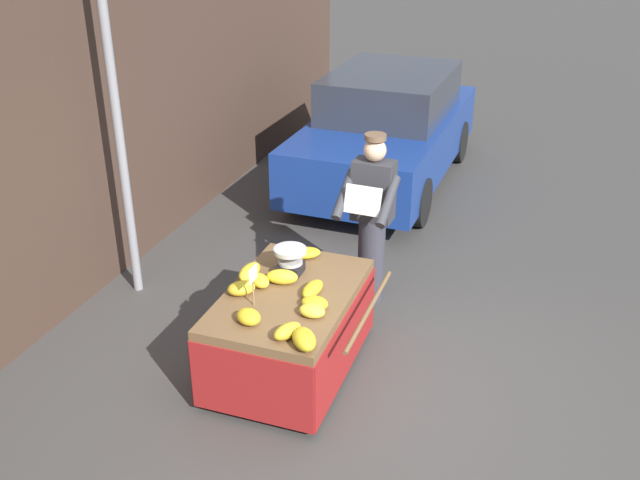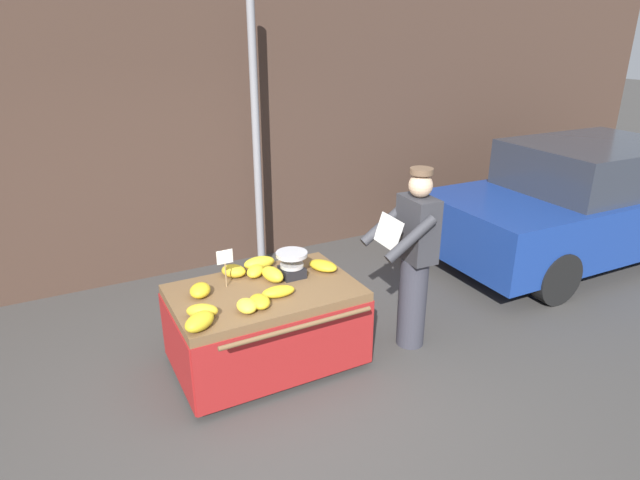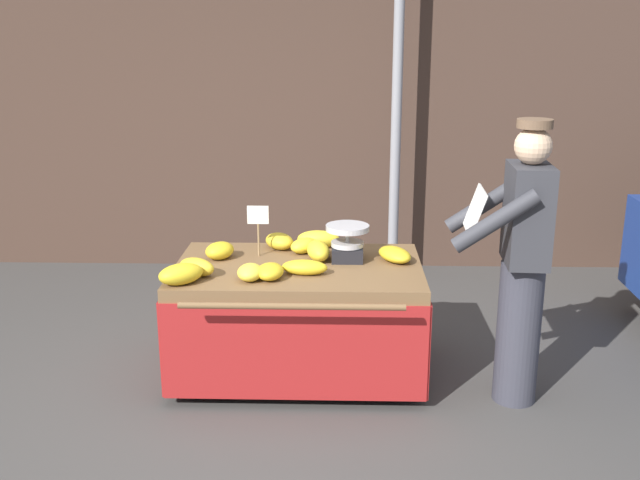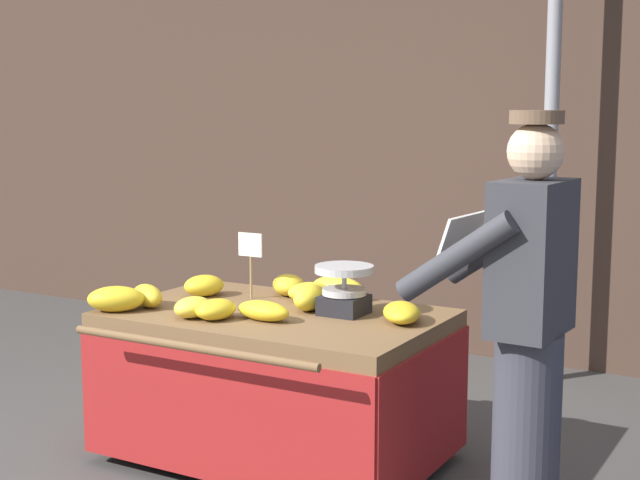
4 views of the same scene
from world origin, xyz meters
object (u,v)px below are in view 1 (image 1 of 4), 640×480
object	(u,v)px
banana_bunch_1	(250,272)
banana_bunch_4	(282,277)
price_sign	(253,278)
banana_bunch_9	(312,311)
banana_bunch_10	(287,331)
banana_bunch_2	(249,317)
parked_car	(387,129)
banana_bunch_8	(305,253)
weighing_scale	(290,261)
banana_bunch_5	(304,339)
street_pole	(120,144)
banana_bunch_0	(315,303)
banana_bunch_6	(313,289)
banana_bunch_7	(260,280)
banana_cart	(290,315)
banana_bunch_3	(241,288)
vendor_person	(372,220)

from	to	relation	value
banana_bunch_1	banana_bunch_4	world-z (taller)	banana_bunch_4
price_sign	banana_bunch_4	xyz separation A→B (m)	(0.40, -0.08, -0.19)
banana_bunch_9	banana_bunch_10	world-z (taller)	banana_bunch_10
banana_bunch_2	parked_car	distance (m)	5.01
banana_bunch_8	price_sign	bearing A→B (deg)	174.26
weighing_scale	banana_bunch_5	bearing A→B (deg)	-153.31
price_sign	banana_bunch_9	xyz separation A→B (m)	(0.00, -0.48, -0.20)
street_pole	banana_bunch_4	distance (m)	2.10
banana_bunch_4	banana_bunch_2	bearing A→B (deg)	179.04
street_pole	banana_bunch_0	distance (m)	2.54
parked_car	price_sign	bearing A→B (deg)	-177.95
price_sign	banana_bunch_6	size ratio (longest dim) A/B	1.21
banana_bunch_7	banana_bunch_10	xyz separation A→B (m)	(-0.63, -0.50, 0.01)
street_pole	banana_bunch_6	size ratio (longest dim) A/B	11.13
weighing_scale	banana_bunch_10	size ratio (longest dim) A/B	1.15
weighing_scale	banana_bunch_2	world-z (taller)	weighing_scale
banana_cart	banana_bunch_0	size ratio (longest dim) A/B	7.31
street_pole	price_sign	size ratio (longest dim) A/B	9.16
banana_bunch_0	banana_bunch_6	distance (m)	0.22
street_pole	banana_bunch_10	bearing A→B (deg)	-121.51
banana_bunch_10	street_pole	bearing A→B (deg)	58.49
banana_bunch_5	banana_bunch_6	distance (m)	0.74
banana_bunch_6	banana_bunch_10	size ratio (longest dim) A/B	1.15
banana_bunch_0	banana_bunch_3	size ratio (longest dim) A/B	0.95
banana_bunch_2	banana_bunch_5	bearing A→B (deg)	-106.45
banana_bunch_4	banana_bunch_3	bearing A→B (deg)	138.13
price_sign	street_pole	bearing A→B (deg)	60.36
banana_bunch_8	weighing_scale	bearing A→B (deg)	177.47
price_sign	banana_bunch_8	distance (m)	0.92
weighing_scale	banana_bunch_9	xyz separation A→B (m)	(-0.58, -0.41, -0.07)
weighing_scale	vendor_person	size ratio (longest dim) A/B	0.16
price_sign	banana_bunch_2	bearing A→B (deg)	-165.05
banana_bunch_3	banana_bunch_5	distance (m)	0.90
banana_bunch_0	banana_bunch_7	distance (m)	0.58
street_pole	banana_bunch_7	size ratio (longest dim) A/B	14.22
weighing_scale	banana_bunch_3	bearing A→B (deg)	152.18
banana_cart	banana_bunch_1	world-z (taller)	banana_bunch_1
price_sign	vendor_person	world-z (taller)	vendor_person
price_sign	banana_bunch_4	world-z (taller)	price_sign
weighing_scale	banana_bunch_9	size ratio (longest dim) A/B	1.36
banana_bunch_4	banana_bunch_0	bearing A→B (deg)	-125.61
weighing_scale	banana_bunch_1	xyz separation A→B (m)	(-0.19, 0.29, -0.06)
banana_bunch_4	parked_car	bearing A→B (deg)	3.25
parked_car	weighing_scale	bearing A→B (deg)	-176.62
banana_bunch_6	banana_bunch_1	bearing A→B (deg)	83.42
banana_bunch_3	banana_bunch_4	size ratio (longest dim) A/B	0.87
banana_bunch_1	vendor_person	world-z (taller)	vendor_person
banana_bunch_4	banana_bunch_6	size ratio (longest dim) A/B	0.93
banana_bunch_0	banana_bunch_5	world-z (taller)	banana_bunch_5
vendor_person	banana_bunch_5	bearing A→B (deg)	-178.23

